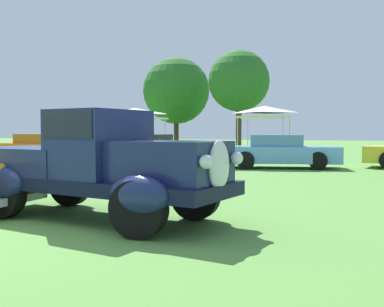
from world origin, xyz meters
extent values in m
plane|color=#568C3D|center=(0.00, 0.00, 0.00)|extent=(120.00, 120.00, 0.00)
cube|color=black|center=(0.38, 0.58, 0.56)|extent=(4.69, 2.27, 0.20)
cube|color=navy|center=(1.71, 0.32, 0.94)|extent=(1.84, 1.39, 0.60)
ellipsoid|color=silver|center=(2.55, 0.16, 0.92)|extent=(0.26, 0.54, 0.68)
cube|color=navy|center=(0.50, 0.56, 1.18)|extent=(1.32, 1.55, 1.04)
cube|color=black|center=(0.50, 0.56, 1.48)|extent=(1.23, 1.57, 0.40)
cube|color=navy|center=(-0.87, 0.82, 0.86)|extent=(2.19, 1.75, 0.48)
ellipsoid|color=navy|center=(1.91, 1.02, 0.56)|extent=(0.97, 0.53, 0.52)
ellipsoid|color=navy|center=(1.64, -0.40, 0.56)|extent=(0.97, 0.53, 0.52)
ellipsoid|color=navy|center=(-0.73, 1.53, 0.56)|extent=(0.97, 0.53, 0.52)
ellipsoid|color=navy|center=(-1.00, 0.11, 0.56)|extent=(0.97, 0.53, 0.52)
sphere|color=silver|center=(2.68, 0.59, 1.00)|extent=(0.18, 0.18, 0.18)
sphere|color=silver|center=(2.51, -0.28, 1.00)|extent=(0.18, 0.18, 0.18)
cylinder|color=black|center=(1.91, 1.02, 0.38)|extent=(0.76, 0.24, 0.76)
cylinder|color=black|center=(1.64, -0.40, 0.38)|extent=(0.76, 0.24, 0.76)
cylinder|color=black|center=(-0.73, 1.53, 0.38)|extent=(0.76, 0.24, 0.76)
cylinder|color=black|center=(-1.00, 0.11, 0.38)|extent=(0.76, 0.24, 0.76)
cube|color=silver|center=(-0.85, 0.15, 0.28)|extent=(0.12, 1.65, 0.12)
cylinder|color=black|center=(-1.74, 0.91, 0.33)|extent=(0.66, 0.20, 0.66)
cube|color=orange|center=(-9.23, 11.80, 0.50)|extent=(4.38, 1.80, 0.60)
cube|color=#BB5914|center=(-9.40, 11.81, 1.00)|extent=(1.95, 1.50, 0.44)
cylinder|color=black|center=(-7.95, 11.00, 0.32)|extent=(0.64, 0.22, 0.64)
cylinder|color=black|center=(-10.55, 11.07, 0.32)|extent=(0.64, 0.22, 0.64)
cube|color=#28282D|center=(-3.80, 11.40, 0.50)|extent=(4.40, 1.88, 0.60)
cube|color=black|center=(-3.98, 11.41, 1.00)|extent=(1.97, 1.53, 0.44)
cylinder|color=black|center=(-2.54, 10.57, 0.32)|extent=(0.64, 0.22, 0.64)
cylinder|color=black|center=(-5.13, 10.69, 0.32)|extent=(0.64, 0.22, 0.64)
cube|color=#669EDB|center=(1.55, 11.39, 0.50)|extent=(4.46, 2.57, 0.60)
cube|color=#517EAF|center=(1.39, 11.36, 1.00)|extent=(2.12, 1.82, 0.44)
cylinder|color=black|center=(2.95, 10.92, 0.32)|extent=(0.64, 0.22, 0.64)
cylinder|color=black|center=(0.50, 10.36, 0.32)|extent=(0.64, 0.22, 0.64)
cylinder|color=#B7B7BC|center=(-6.95, 20.49, 1.02)|extent=(0.05, 0.05, 2.05)
cylinder|color=#B7B7BC|center=(-6.95, 17.72, 1.02)|extent=(0.05, 0.05, 2.05)
cylinder|color=#B7B7BC|center=(-9.72, 20.49, 1.02)|extent=(0.05, 0.05, 2.05)
cylinder|color=#B7B7BC|center=(-9.72, 17.72, 1.02)|extent=(0.05, 0.05, 2.05)
cube|color=silver|center=(-8.33, 19.10, 2.10)|extent=(3.08, 3.08, 0.10)
pyramid|color=silver|center=(-8.33, 19.10, 2.52)|extent=(3.02, 3.02, 0.38)
cylinder|color=#B7B7BC|center=(0.59, 20.67, 1.02)|extent=(0.05, 0.05, 2.05)
cylinder|color=#B7B7BC|center=(0.59, 18.27, 1.02)|extent=(0.05, 0.05, 2.05)
cylinder|color=#B7B7BC|center=(-1.82, 20.67, 1.02)|extent=(0.05, 0.05, 2.05)
cylinder|color=#B7B7BC|center=(-1.82, 18.27, 1.02)|extent=(0.05, 0.05, 2.05)
cube|color=silver|center=(-0.62, 19.47, 2.10)|extent=(2.67, 2.67, 0.10)
pyramid|color=silver|center=(-0.62, 19.47, 2.52)|extent=(2.62, 2.62, 0.38)
cylinder|color=#47331E|center=(-11.20, 32.92, 1.64)|extent=(0.44, 0.44, 3.29)
sphere|color=#286623|center=(-11.20, 32.92, 4.92)|extent=(5.93, 5.93, 5.93)
cylinder|color=#47331E|center=(-4.66, 29.78, 1.96)|extent=(0.44, 0.44, 3.93)
sphere|color=#286623|center=(-4.66, 29.78, 5.24)|extent=(4.79, 4.79, 4.79)
camera|label=1|loc=(4.29, -5.71, 1.39)|focal=43.39mm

